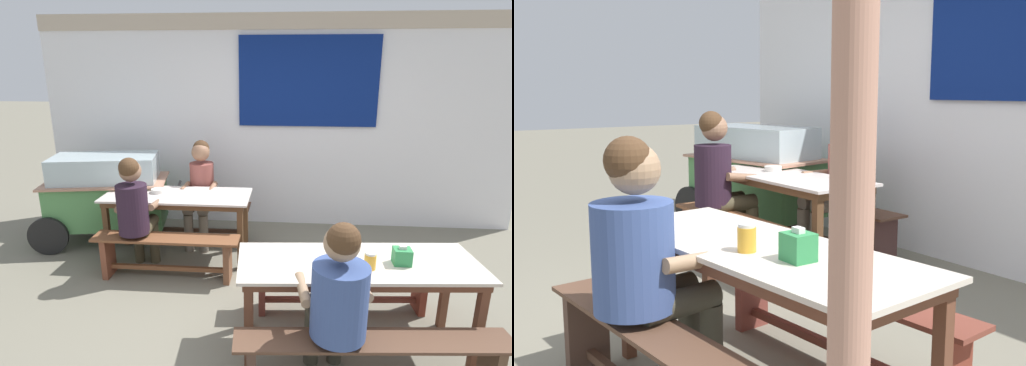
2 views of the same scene
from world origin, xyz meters
TOP-DOWN VIEW (x-y plane):
  - ground_plane at (0.00, 0.00)m, footprint 40.00×40.00m
  - backdrop_wall at (0.01, 2.44)m, footprint 6.29×0.23m
  - dining_table_far at (-1.08, 1.23)m, footprint 1.64×0.65m
  - dining_table_near at (0.70, -0.25)m, footprint 1.84×0.80m
  - bench_far_back at (-1.08, 1.74)m, footprint 1.54×0.32m
  - bench_far_front at (-1.08, 0.72)m, footprint 1.51×0.28m
  - bench_near_back at (0.66, 0.27)m, footprint 1.68×0.38m
  - bench_near_front at (0.74, -0.76)m, footprint 1.84×0.41m
  - food_cart at (-2.08, 1.59)m, footprint 1.83×1.02m
  - person_near_front at (0.50, -0.71)m, footprint 0.51×0.60m
  - person_left_back_turned at (-1.40, 0.78)m, footprint 0.43×0.55m
  - person_center_facing at (-0.91, 1.66)m, footprint 0.41×0.58m
  - tissue_box at (1.01, -0.26)m, footprint 0.13×0.11m
  - condiment_jar at (0.77, -0.35)m, footprint 0.08×0.08m
  - soup_bowl at (-1.32, 1.27)m, footprint 0.15×0.15m

SIDE VIEW (x-z plane):
  - ground_plane at x=0.00m, z-range 0.00..0.00m
  - bench_far_back at x=-1.08m, z-range 0.07..0.53m
  - bench_near_front at x=0.74m, z-range 0.07..0.53m
  - bench_near_back at x=0.66m, z-range 0.07..0.53m
  - bench_far_front at x=-1.08m, z-range 0.08..0.54m
  - food_cart at x=-2.08m, z-range 0.09..1.19m
  - dining_table_far at x=-1.08m, z-range 0.30..1.05m
  - dining_table_near at x=0.70m, z-range 0.30..1.06m
  - person_center_facing at x=-0.91m, z-range 0.09..1.37m
  - person_near_front at x=0.50m, z-range 0.10..1.37m
  - person_left_back_turned at x=-1.40m, z-range 0.10..1.39m
  - soup_bowl at x=-1.32m, z-range 0.76..0.80m
  - tissue_box at x=1.01m, z-range 0.75..0.89m
  - condiment_jar at x=0.77m, z-range 0.75..0.88m
  - backdrop_wall at x=0.01m, z-range 0.07..2.85m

